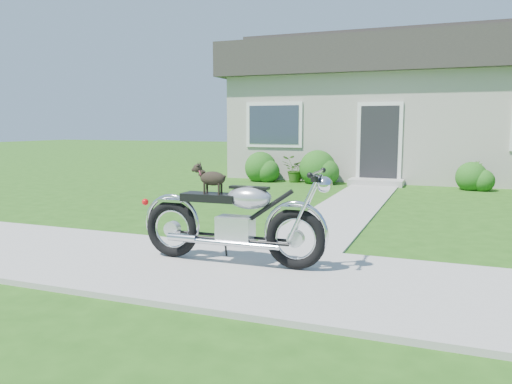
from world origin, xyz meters
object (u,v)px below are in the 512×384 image
house (442,107)px  potted_plant_right (473,176)px  potted_plant_left (294,169)px  motorcycle_with_dog (235,220)px

house → potted_plant_right: bearing=-76.1°
potted_plant_left → potted_plant_right: 4.60m
potted_plant_right → motorcycle_with_dog: 8.78m
house → motorcycle_with_dog: size_ratio=5.67×
potted_plant_left → motorcycle_with_dog: (1.82, -8.33, 0.17)m
potted_plant_left → motorcycle_with_dog: motorcycle_with_dog is taller
house → potted_plant_right: house is taller
potted_plant_right → potted_plant_left: bearing=180.0°
house → motorcycle_with_dog: (-1.93, -11.77, -1.62)m
house → potted_plant_right: (0.86, -3.44, -1.81)m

